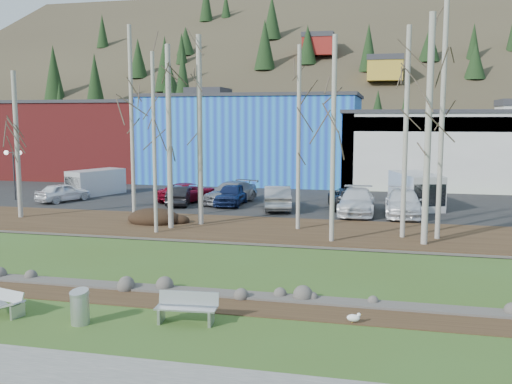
% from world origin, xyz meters
% --- Properties ---
extents(ground, '(200.00, 200.00, 0.00)m').
position_xyz_m(ground, '(0.00, 0.00, 0.00)').
color(ground, '#3C561E').
rests_on(ground, ground).
extents(footpath, '(80.00, 2.00, 0.04)m').
position_xyz_m(footpath, '(0.00, -3.50, 0.02)').
color(footpath, slate).
rests_on(footpath, ground).
extents(dirt_strip, '(80.00, 1.80, 0.03)m').
position_xyz_m(dirt_strip, '(0.00, 2.10, 0.01)').
color(dirt_strip, '#382616').
rests_on(dirt_strip, ground).
extents(near_bank_rocks, '(80.00, 0.80, 0.50)m').
position_xyz_m(near_bank_rocks, '(0.00, 3.10, 0.00)').
color(near_bank_rocks, '#47423D').
rests_on(near_bank_rocks, ground).
extents(river, '(80.00, 8.00, 0.90)m').
position_xyz_m(river, '(0.00, 7.20, 0.00)').
color(river, black).
rests_on(river, ground).
extents(far_bank_rocks, '(80.00, 0.80, 0.46)m').
position_xyz_m(far_bank_rocks, '(0.00, 11.30, 0.00)').
color(far_bank_rocks, '#47423D').
rests_on(far_bank_rocks, ground).
extents(far_bank, '(80.00, 7.00, 0.15)m').
position_xyz_m(far_bank, '(0.00, 14.50, 0.07)').
color(far_bank, '#382616').
rests_on(far_bank, ground).
extents(parking_lot, '(80.00, 14.00, 0.14)m').
position_xyz_m(parking_lot, '(0.00, 25.00, 0.07)').
color(parking_lot, black).
rests_on(parking_lot, ground).
extents(building_brick, '(16.32, 12.24, 7.80)m').
position_xyz_m(building_brick, '(-24.00, 39.00, 3.91)').
color(building_brick, maroon).
rests_on(building_brick, ground).
extents(building_blue, '(20.40, 12.24, 8.30)m').
position_xyz_m(building_blue, '(-6.00, 39.00, 4.16)').
color(building_blue, blue).
rests_on(building_blue, ground).
extents(building_white, '(18.36, 12.24, 6.80)m').
position_xyz_m(building_white, '(12.00, 38.98, 3.41)').
color(building_white, beige).
rests_on(building_white, ground).
extents(hillside, '(160.00, 72.00, 35.00)m').
position_xyz_m(hillside, '(0.00, 84.00, 17.50)').
color(hillside, '#382F22').
rests_on(hillside, ground).
extents(bench_intact, '(1.89, 0.71, 0.93)m').
position_xyz_m(bench_intact, '(1.10, 0.29, 0.46)').
color(bench_intact, '#B9BCBF').
rests_on(bench_intact, ground).
extents(bench_damaged, '(1.76, 0.94, 0.75)m').
position_xyz_m(bench_damaged, '(-4.83, -0.27, 0.38)').
color(bench_damaged, '#B9BCBF').
rests_on(bench_damaged, ground).
extents(litter_bin, '(0.67, 0.67, 0.95)m').
position_xyz_m(litter_bin, '(-1.98, -0.54, 0.48)').
color(litter_bin, '#B9BCBF').
rests_on(litter_bin, ground).
extents(seagull, '(0.47, 0.22, 0.34)m').
position_xyz_m(seagull, '(6.00, 1.34, 0.19)').
color(seagull, gold).
rests_on(seagull, ground).
extents(dirt_mound, '(3.09, 2.18, 0.61)m').
position_xyz_m(dirt_mound, '(-6.15, 14.73, 0.45)').
color(dirt_mound, black).
rests_on(dirt_mound, far_bank).
extents(birch_0, '(0.28, 0.28, 8.72)m').
position_xyz_m(birch_0, '(-14.75, 14.59, 4.51)').
color(birch_0, beige).
rests_on(birch_0, far_bank).
extents(birch_1, '(0.23, 0.23, 11.12)m').
position_xyz_m(birch_1, '(-7.37, 14.73, 5.71)').
color(birch_1, beige).
rests_on(birch_1, far_bank).
extents(birch_2, '(0.30, 0.30, 10.47)m').
position_xyz_m(birch_2, '(-3.38, 14.91, 5.38)').
color(birch_2, beige).
rests_on(birch_2, far_bank).
extents(birch_3, '(0.20, 0.20, 9.31)m').
position_xyz_m(birch_3, '(-4.93, 12.16, 4.80)').
color(birch_3, beige).
rests_on(birch_3, far_bank).
extents(birch_4, '(0.29, 0.29, 9.82)m').
position_xyz_m(birch_4, '(-4.64, 13.51, 5.06)').
color(birch_4, beige).
rests_on(birch_4, far_bank).
extents(birch_5, '(0.21, 0.21, 9.76)m').
position_xyz_m(birch_5, '(2.18, 14.78, 5.03)').
color(birch_5, beige).
rests_on(birch_5, far_bank).
extents(birch_6, '(0.23, 0.23, 9.85)m').
position_xyz_m(birch_6, '(4.27, 12.11, 5.07)').
color(birch_6, beige).
rests_on(birch_6, far_bank).
extents(birch_7, '(0.30, 0.30, 10.75)m').
position_xyz_m(birch_7, '(8.64, 12.45, 5.52)').
color(birch_7, beige).
rests_on(birch_7, far_bank).
extents(birch_8, '(0.24, 0.24, 10.42)m').
position_xyz_m(birch_8, '(7.66, 13.85, 5.36)').
color(birch_8, beige).
rests_on(birch_8, far_bank).
extents(birch_9, '(0.24, 0.24, 11.95)m').
position_xyz_m(birch_9, '(9.35, 13.88, 6.13)').
color(birch_9, beige).
rests_on(birch_9, far_bank).
extents(street_lamp, '(1.39, 0.38, 3.62)m').
position_xyz_m(street_lamp, '(-19.77, 21.01, 2.99)').
color(street_lamp, '#262628').
rests_on(street_lamp, parking_lot).
extents(car_0, '(2.99, 4.26, 1.35)m').
position_xyz_m(car_0, '(-15.83, 21.01, 0.81)').
color(car_0, white).
rests_on(car_0, parking_lot).
extents(car_1, '(2.11, 4.14, 1.30)m').
position_xyz_m(car_1, '(-7.08, 21.40, 0.79)').
color(car_1, black).
rests_on(car_1, parking_lot).
extents(car_2, '(3.87, 5.44, 1.38)m').
position_xyz_m(car_2, '(-7.07, 23.01, 0.83)').
color(car_2, maroon).
rests_on(car_2, parking_lot).
extents(car_3, '(3.33, 5.51, 1.49)m').
position_xyz_m(car_3, '(-3.91, 23.08, 0.89)').
color(car_3, gray).
rests_on(car_3, parking_lot).
extents(car_4, '(1.85, 4.34, 1.46)m').
position_xyz_m(car_4, '(-3.64, 22.21, 0.87)').
color(car_4, navy).
rests_on(car_4, parking_lot).
extents(car_5, '(2.72, 5.06, 1.58)m').
position_xyz_m(car_5, '(-0.19, 21.06, 0.93)').
color(car_5, '#A6A5A8').
rests_on(car_5, parking_lot).
extents(car_6, '(3.23, 5.30, 1.37)m').
position_xyz_m(car_6, '(4.30, 22.64, 0.83)').
color(car_6, black).
rests_on(car_6, parking_lot).
extents(car_7, '(2.27, 5.43, 1.57)m').
position_xyz_m(car_7, '(5.00, 20.50, 0.92)').
color(car_7, white).
rests_on(car_7, parking_lot).
extents(car_8, '(2.27, 5.43, 1.57)m').
position_xyz_m(car_8, '(7.84, 20.50, 0.92)').
color(car_8, white).
rests_on(car_8, parking_lot).
extents(van_white, '(3.62, 5.63, 2.28)m').
position_xyz_m(van_white, '(8.77, 23.93, 1.28)').
color(van_white, silver).
rests_on(van_white, parking_lot).
extents(van_grey, '(3.38, 4.85, 1.96)m').
position_xyz_m(van_grey, '(-15.41, 24.72, 1.12)').
color(van_grey, silver).
rests_on(van_grey, parking_lot).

